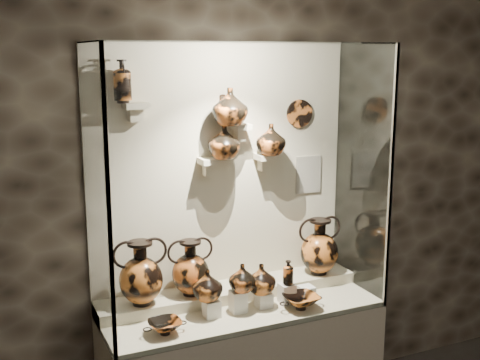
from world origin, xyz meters
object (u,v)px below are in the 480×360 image
kylix_right (301,300)px  kylix_left (165,326)px  jug_c (261,279)px  ovoid_vase_a (224,142)px  lekythos_tall (122,78)px  ovoid_vase_c (271,139)px  lekythos_small (288,271)px  amphora_mid (190,268)px  ovoid_vase_b (230,107)px  amphora_right (319,246)px  jug_b (242,278)px  jug_a (207,285)px  amphora_left (141,273)px

kylix_right → kylix_left: bearing=171.6°
jug_c → ovoid_vase_a: size_ratio=0.91×
lekythos_tall → ovoid_vase_c: 0.99m
lekythos_small → kylix_left: bearing=-156.4°
amphora_mid → ovoid_vase_b: bearing=5.6°
amphora_right → jug_c: (-0.52, -0.19, -0.08)m
jug_b → lekythos_small: jug_b is taller
amphora_mid → ovoid_vase_a: (0.24, 0.04, 0.75)m
amphora_right → jug_b: size_ratio=2.23×
lekythos_small → ovoid_vase_a: (-0.31, 0.26, 0.78)m
jug_b → kylix_left: (-0.51, -0.09, -0.17)m
amphora_mid → jug_a: (0.04, -0.19, -0.05)m
jug_c → ovoid_vase_b: ovoid_vase_b is taller
jug_c → kylix_left: jug_c is taller
ovoid_vase_a → amphora_left: bearing=-160.5°
jug_a → kylix_left: (-0.30, -0.12, -0.15)m
amphora_left → jug_b: amphora_left is taller
amphora_left → kylix_right: bearing=-20.4°
jug_c → ovoid_vase_a: ovoid_vase_a is taller
jug_a → ovoid_vase_a: bearing=39.7°
ovoid_vase_a → ovoid_vase_c: size_ratio=1.04×
amphora_left → jug_b: 0.59m
jug_b → lekythos_small: 0.31m
jug_a → kylix_right: bearing=-22.5°
jug_b → jug_c: jug_b is taller
kylix_right → ovoid_vase_b: ovoid_vase_b is taller
lekythos_small → ovoid_vase_b: ovoid_vase_b is taller
kylix_left → amphora_mid: bearing=40.7°
amphora_mid → ovoid_vase_c: size_ratio=1.76×
ovoid_vase_b → jug_a: bearing=-126.6°
kylix_right → ovoid_vase_c: (-0.02, 0.37, 0.93)m
amphora_right → ovoid_vase_b: ovoid_vase_b is taller
ovoid_vase_b → lekythos_tall: bearing=-173.5°
amphora_mid → amphora_right: 0.90m
amphora_mid → jug_c: (0.38, -0.20, -0.06)m
jug_b → ovoid_vase_a: ovoid_vase_a is taller
lekythos_small → lekythos_tall: size_ratio=0.64×
amphora_mid → ovoid_vase_a: size_ratio=1.70×
jug_a → ovoid_vase_c: size_ratio=0.95×
kylix_left → ovoid_vase_b: ovoid_vase_b is taller
jug_a → ovoid_vase_a: ovoid_vase_a is taller
kylix_right → ovoid_vase_c: 1.00m
amphora_left → ovoid_vase_c: 1.13m
lekythos_tall → jug_c: bearing=-17.6°
jug_c → ovoid_vase_a: (-0.13, 0.25, 0.81)m
amphora_left → ovoid_vase_a: 0.92m
amphora_left → amphora_right: size_ratio=1.02×
ovoid_vase_a → lekythos_small: bearing=-26.2°
lekythos_small → ovoid_vase_a: size_ratio=0.87×
lekythos_small → lekythos_tall: bearing=179.0°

